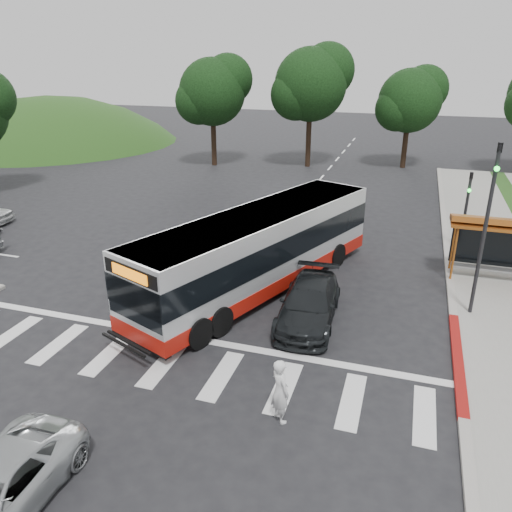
% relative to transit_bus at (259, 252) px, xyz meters
% --- Properties ---
extents(ground, '(140.00, 140.00, 0.00)m').
position_rel_transit_bus_xyz_m(ground, '(-1.26, -1.28, -1.65)').
color(ground, black).
rests_on(ground, ground).
extents(sidewalk_east, '(4.00, 40.00, 0.12)m').
position_rel_transit_bus_xyz_m(sidewalk_east, '(9.74, 6.72, -1.59)').
color(sidewalk_east, gray).
rests_on(sidewalk_east, ground).
extents(curb_east, '(0.30, 40.00, 0.15)m').
position_rel_transit_bus_xyz_m(curb_east, '(7.74, 6.72, -1.58)').
color(curb_east, '#9E9991').
rests_on(curb_east, ground).
extents(curb_east_red, '(0.32, 6.00, 0.15)m').
position_rel_transit_bus_xyz_m(curb_east_red, '(7.74, -3.28, -1.58)').
color(curb_east_red, maroon).
rests_on(curb_east_red, ground).
extents(hillside_nw, '(44.00, 44.00, 10.00)m').
position_rel_transit_bus_xyz_m(hillside_nw, '(-33.26, 28.72, -1.65)').
color(hillside_nw, '#264315').
rests_on(hillside_nw, ground).
extents(crosswalk_ladder, '(18.00, 2.60, 0.01)m').
position_rel_transit_bus_xyz_m(crosswalk_ladder, '(-1.26, -6.28, -1.65)').
color(crosswalk_ladder, silver).
rests_on(crosswalk_ladder, ground).
extents(bus_shelter, '(4.20, 1.60, 2.86)m').
position_rel_transit_bus_xyz_m(bus_shelter, '(9.54, 3.83, 0.70)').
color(bus_shelter, '#A1541A').
rests_on(bus_shelter, sidewalk_east).
extents(traffic_signal_ne_tall, '(0.18, 0.37, 6.50)m').
position_rel_transit_bus_xyz_m(traffic_signal_ne_tall, '(8.34, 0.22, 2.22)').
color(traffic_signal_ne_tall, black).
rests_on(traffic_signal_ne_tall, ground).
extents(traffic_signal_ne_short, '(0.18, 0.37, 4.00)m').
position_rel_transit_bus_xyz_m(traffic_signal_ne_short, '(8.34, 7.21, 0.83)').
color(traffic_signal_ne_short, black).
rests_on(traffic_signal_ne_short, ground).
extents(tree_north_a, '(6.60, 6.15, 10.17)m').
position_rel_transit_bus_xyz_m(tree_north_a, '(-3.18, 24.79, 5.27)').
color(tree_north_a, black).
rests_on(tree_north_a, ground).
extents(tree_north_b, '(5.72, 5.33, 8.43)m').
position_rel_transit_bus_xyz_m(tree_north_b, '(4.81, 26.78, 4.01)').
color(tree_north_b, black).
rests_on(tree_north_b, ground).
extents(tree_north_c, '(6.16, 5.74, 9.30)m').
position_rel_transit_bus_xyz_m(tree_north_c, '(-11.18, 22.79, 4.64)').
color(tree_north_c, black).
rests_on(tree_north_c, ground).
extents(transit_bus, '(7.28, 12.92, 3.31)m').
position_rel_transit_bus_xyz_m(transit_bus, '(0.00, 0.00, 0.00)').
color(transit_bus, silver).
rests_on(transit_bus, ground).
extents(pedestrian, '(0.81, 0.80, 1.88)m').
position_rel_transit_bus_xyz_m(pedestrian, '(2.97, -7.65, -0.71)').
color(pedestrian, white).
rests_on(pedestrian, ground).
extents(dark_sedan, '(2.24, 5.00, 1.42)m').
position_rel_transit_bus_xyz_m(dark_sedan, '(2.57, -2.09, -0.94)').
color(dark_sedan, black).
rests_on(dark_sedan, ground).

